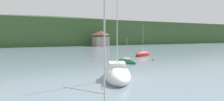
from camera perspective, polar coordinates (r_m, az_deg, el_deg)
wooded_hillside at (r=124.88m, az=-18.54°, el=4.14°), size 352.00×51.21×24.38m
shore_building_westcentral at (r=98.12m, az=-3.10°, el=3.26°), size 6.93×5.96×7.14m
sailboat_far_1 at (r=49.27m, az=8.39°, el=-1.06°), size 5.63×3.46×7.69m
sailboat_far_5 at (r=35.79m, az=4.02°, el=-3.00°), size 2.19×4.23×4.56m
sailboat_mid_6 at (r=22.57m, az=1.39°, el=-6.45°), size 6.01×8.61×10.33m
mooring_buoy_near at (r=40.87m, az=11.23°, el=-2.60°), size 0.48×0.48×0.48m
mooring_buoy_mid at (r=46.45m, az=-4.58°, el=-1.77°), size 0.48×0.48×0.48m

